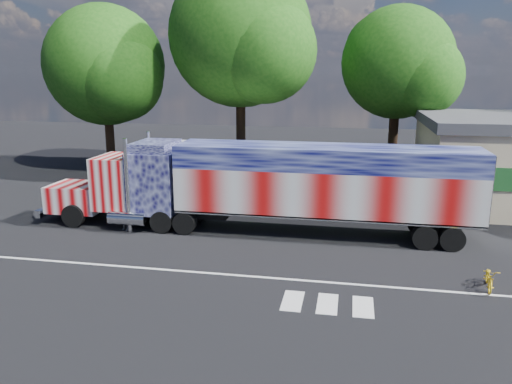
% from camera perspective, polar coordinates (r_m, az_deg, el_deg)
% --- Properties ---
extents(ground, '(100.00, 100.00, 0.00)m').
position_cam_1_polar(ground, '(22.56, -1.45, -6.48)').
color(ground, black).
extents(lane_markings, '(30.00, 2.67, 0.01)m').
position_cam_1_polar(lane_markings, '(18.83, 1.23, -10.69)').
color(lane_markings, silver).
rests_on(lane_markings, ground).
extents(semi_truck, '(21.86, 3.45, 4.66)m').
position_cam_1_polar(semi_truck, '(24.26, 1.48, 0.89)').
color(semi_truck, black).
rests_on(semi_truck, ground).
extents(coach_bus, '(11.14, 2.59, 3.24)m').
position_cam_1_polar(coach_bus, '(32.16, -2.22, 2.76)').
color(coach_bus, silver).
rests_on(coach_bus, ground).
extents(woman, '(0.68, 0.56, 1.60)m').
position_cam_1_polar(woman, '(25.70, -14.78, -2.53)').
color(woman, slate).
rests_on(woman, ground).
extents(bicycle, '(0.79, 1.67, 0.84)m').
position_cam_1_polar(bicycle, '(20.34, 25.12, -8.88)').
color(bicycle, gold).
rests_on(bicycle, ground).
extents(tree_n_mid, '(10.84, 10.32, 15.43)m').
position_cam_1_polar(tree_n_mid, '(37.56, -1.57, 17.41)').
color(tree_n_mid, black).
rests_on(tree_n_mid, ground).
extents(tree_ne_a, '(8.42, 8.02, 12.34)m').
position_cam_1_polar(tree_ne_a, '(38.28, 16.11, 13.93)').
color(tree_ne_a, black).
rests_on(tree_ne_a, ground).
extents(tree_nw_a, '(9.70, 9.24, 12.80)m').
position_cam_1_polar(tree_nw_a, '(41.48, -16.72, 13.63)').
color(tree_nw_a, black).
rests_on(tree_nw_a, ground).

